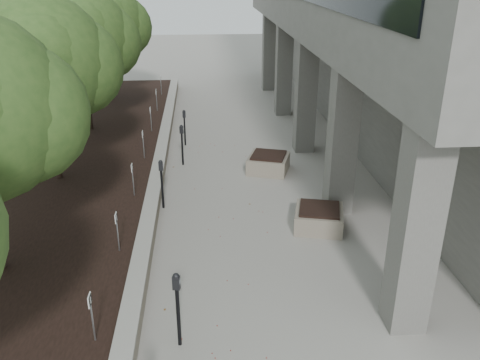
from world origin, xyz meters
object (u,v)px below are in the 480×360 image
crabapple_tree_3 (46,90)px  planter_back (268,163)px  planter_front (319,218)px  crabapple_tree_4 (83,60)px  parking_meter_2 (178,310)px  parking_meter_3 (162,184)px  crabapple_tree_5 (105,41)px  parking_meter_5 (185,128)px  parking_meter_4 (182,145)px

crabapple_tree_3 → planter_back: 7.27m
planter_front → planter_back: bearing=101.4°
crabapple_tree_4 → planter_back: size_ratio=4.24×
crabapple_tree_3 → planter_front: crabapple_tree_3 is taller
crabapple_tree_3 → parking_meter_2: crabapple_tree_3 is taller
parking_meter_3 → planter_front: bearing=-22.6°
crabapple_tree_4 → parking_meter_2: 13.08m
crabapple_tree_3 → parking_meter_3: bearing=-25.4°
parking_meter_2 → crabapple_tree_3: bearing=129.2°
crabapple_tree_5 → parking_meter_5: bearing=-58.5°
parking_meter_5 → parking_meter_3: bearing=-93.9°
crabapple_tree_4 → parking_meter_5: (3.77, -1.14, -2.42)m
crabapple_tree_4 → parking_meter_4: bearing=-40.7°
parking_meter_2 → parking_meter_4: parking_meter_2 is taller
parking_meter_4 → planter_back: 3.03m
parking_meter_4 → planter_front: (3.71, -4.84, -0.44)m
crabapple_tree_3 → parking_meter_2: size_ratio=3.51×
parking_meter_2 → parking_meter_5: (-0.13, 11.12, -0.07)m
crabapple_tree_3 → planter_front: 8.52m
parking_meter_3 → crabapple_tree_5: bearing=102.8°
parking_meter_2 → planter_back: 8.71m
parking_meter_3 → parking_meter_4: size_ratio=1.01×
crabapple_tree_5 → parking_meter_4: (3.73, -8.20, -2.39)m
parking_meter_2 → planter_front: 5.53m
parking_meter_2 → parking_meter_5: 11.13m
crabapple_tree_4 → parking_meter_3: size_ratio=3.70×
crabapple_tree_5 → parking_meter_3: 12.22m
planter_front → planter_back: 4.12m
crabapple_tree_4 → parking_meter_3: bearing=-63.6°
crabapple_tree_3 → parking_meter_4: size_ratio=3.75×
crabapple_tree_5 → parking_meter_5: 7.60m
parking_meter_2 → parking_meter_4: (-0.17, 9.06, -0.05)m
crabapple_tree_3 → parking_meter_2: (3.90, -7.27, -2.34)m
planter_back → crabapple_tree_5: bearing=126.3°
crabapple_tree_5 → parking_meter_4: size_ratio=3.75×
parking_meter_3 → parking_meter_5: (0.52, 5.40, -0.03)m
crabapple_tree_5 → parking_meter_5: size_ratio=3.88×
parking_meter_3 → crabapple_tree_3: bearing=151.7°
crabapple_tree_4 → planter_back: bearing=-31.1°
parking_meter_4 → parking_meter_5: size_ratio=1.04×
crabapple_tree_3 → parking_meter_3: 4.32m
crabapple_tree_4 → crabapple_tree_5: 5.00m
crabapple_tree_5 → planter_front: (7.44, -13.04, -2.83)m
planter_front → crabapple_tree_3: bearing=157.7°
parking_meter_3 → planter_back: bearing=34.1°
crabapple_tree_3 → parking_meter_4: bearing=25.7°
parking_meter_5 → planter_front: size_ratio=1.14×
crabapple_tree_5 → parking_meter_4: 9.32m
parking_meter_3 → planter_back: 4.24m
crabapple_tree_4 → parking_meter_5: bearing=-16.9°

